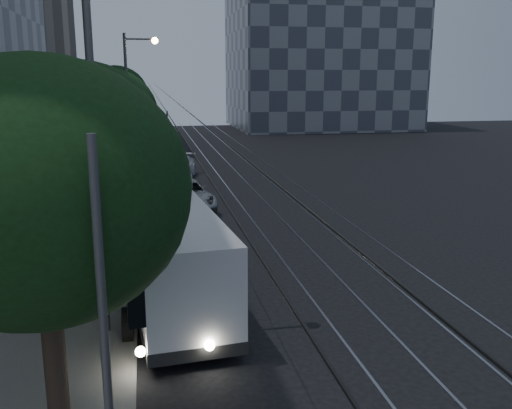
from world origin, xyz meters
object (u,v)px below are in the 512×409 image
Objects in this scene: streetlamp_near at (110,91)px; streetlamp_far at (133,90)px; trolleybus at (165,241)px; car_white_a at (151,172)px; pickup_silver at (185,195)px; car_white_b at (175,168)px; car_white_c at (154,159)px; car_white_d at (159,149)px.

streetlamp_far is (0.12, 25.65, -0.65)m from streetlamp_near.
trolleybus is at bearing -87.05° from streetlamp_far.
car_white_a is 6.08m from streetlamp_far.
streetlamp_far is at bearing 94.81° from pickup_silver.
car_white_a is 1.71m from car_white_b.
car_white_b reaches higher than pickup_silver.
trolleybus is 25.41m from car_white_c.
car_white_a is 0.34× the size of streetlamp_near.
streetlamp_near is 25.66m from streetlamp_far.
car_white_c is at bearing 67.16° from streetlamp_far.
car_white_a is at bearing -88.82° from car_white_c.
car_white_d is at bearing 71.02° from car_white_a.
pickup_silver is at bearing 77.13° from trolleybus.
pickup_silver is at bearing -77.34° from streetlamp_far.
pickup_silver is 0.50× the size of streetlamp_near.
car_white_c is 0.90× the size of car_white_d.
pickup_silver is at bearing -93.78° from car_white_a.
pickup_silver is 1.47× the size of car_white_a.
car_white_b is (1.40, 19.89, -0.82)m from trolleybus.
trolleybus reaches higher than car_white_d.
pickup_silver is at bearing -74.43° from car_white_b.
car_white_a is at bearing -114.63° from car_white_d.
car_white_b is 1.23× the size of car_white_d.
car_white_a is (-1.60, 8.23, -0.12)m from pickup_silver.
streetlamp_far is at bearing 92.15° from car_white_a.
streetlamp_near is at bearing -90.27° from streetlamp_far.
car_white_d is at bearing 77.16° from streetlamp_far.
car_white_c is (-1.31, 14.34, -0.13)m from pickup_silver.
streetlamp_near is at bearing -117.27° from trolleybus.
streetlamp_far is at bearing 87.30° from trolleybus.
car_white_b is (1.60, 0.60, 0.13)m from car_white_a.
pickup_silver reaches higher than car_white_c.
pickup_silver is 1.43× the size of car_white_c.
pickup_silver is (1.40, 11.05, -0.82)m from trolleybus.
car_white_c is (0.29, 6.10, -0.00)m from car_white_a.
trolleybus reaches higher than car_white_a.
car_white_d is (0.50, 4.71, 0.09)m from car_white_c.
pickup_silver is 8.83m from car_white_b.
streetlamp_near is (-1.28, -3.22, 4.82)m from trolleybus.
car_white_d is (-0.80, 19.05, -0.03)m from pickup_silver.
car_white_d is at bearing 87.88° from car_white_c.
car_white_b is 1.37× the size of car_white_c.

